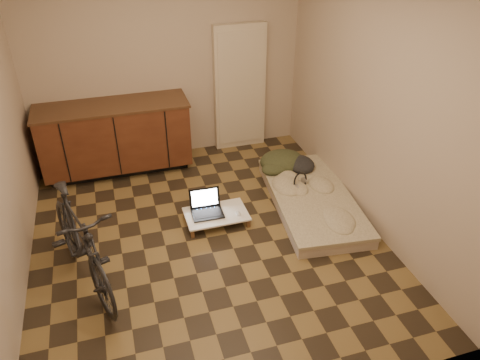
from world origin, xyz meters
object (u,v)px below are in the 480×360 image
object	(u,v)px
futon	(312,200)
laptop	(206,208)
lap_desk	(216,214)
bicycle	(79,238)

from	to	relation	value
futon	laptop	world-z (taller)	laptop
lap_desk	futon	bearing A→B (deg)	-0.76
bicycle	futon	size ratio (longest dim) A/B	0.85
bicycle	futon	xyz separation A→B (m)	(2.50, 0.54, -0.43)
futon	laptop	xyz separation A→B (m)	(-1.22, 0.07, 0.08)
lap_desk	bicycle	bearing A→B (deg)	-158.49
futon	laptop	size ratio (longest dim) A/B	5.43
bicycle	lap_desk	distance (m)	1.53
bicycle	lap_desk	bearing A→B (deg)	4.22
futon	lap_desk	bearing A→B (deg)	-174.15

